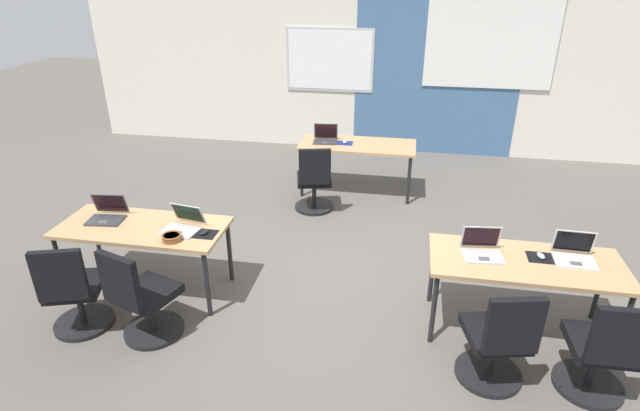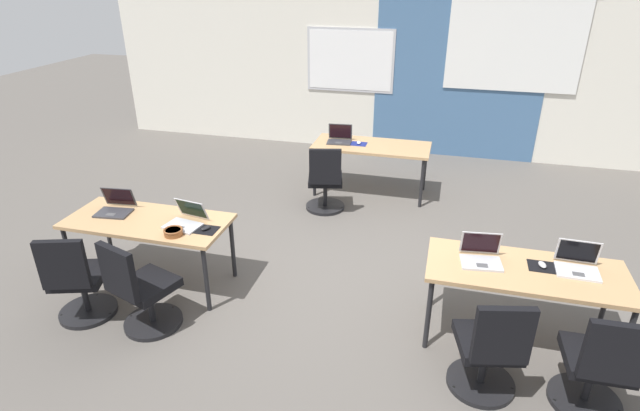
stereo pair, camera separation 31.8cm
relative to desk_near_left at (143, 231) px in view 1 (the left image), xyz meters
The scene contains 22 objects.
ground_plane 1.96m from the desk_near_left, 18.92° to the left, with size 24.00×24.00×0.00m.
back_wall_assembly 5.17m from the desk_near_left, 69.59° to the left, with size 10.00×0.27×2.80m.
desk_near_left is the anchor object (origin of this frame).
desk_near_right 3.50m from the desk_near_left, ahead, with size 1.60×0.70×0.72m.
desk_far_center 3.30m from the desk_near_left, 57.99° to the left, with size 1.60×0.70×0.72m.
laptop_near_left_end 0.42m from the desk_near_left, 169.29° to the left, with size 0.36×0.34×0.23m.
chair_near_left_end 0.82m from the desk_near_left, 114.40° to the right, with size 0.55×0.60×0.92m.
laptop_near_right_inner 3.13m from the desk_near_left, ahead, with size 0.36×0.32×0.23m.
chair_near_right_inner 3.31m from the desk_near_left, 12.20° to the right, with size 0.53×0.58×0.92m.
laptop_near_left_inner 0.43m from the desk_near_left, ahead, with size 0.38×0.37×0.22m.
mousepad_near_left_inner 0.66m from the desk_near_left, ahead, with size 0.22×0.19×0.00m.
mouse_near_left_inner 0.66m from the desk_near_left, ahead, with size 0.09×0.11×0.03m.
chair_near_left_inner 0.81m from the desk_near_left, 65.39° to the right, with size 0.56×0.61×0.92m.
laptop_far_left 3.10m from the desk_near_left, 65.39° to the left, with size 0.35×0.30×0.24m.
mousepad_far_left 3.20m from the desk_near_left, 60.59° to the left, with size 0.22×0.19×0.00m.
mouse_far_left 3.20m from the desk_near_left, 60.59° to the left, with size 0.07×0.11×0.03m.
chair_far_left 2.45m from the desk_near_left, 58.38° to the left, with size 0.53×0.58×0.92m.
laptop_near_right_end 3.89m from the desk_near_left, ahead, with size 0.34×0.28×0.23m.
mousepad_near_right_end 3.62m from the desk_near_left, ahead, with size 0.22×0.19×0.00m.
mouse_near_right_end 3.62m from the desk_near_left, ahead, with size 0.08×0.11×0.03m.
chair_near_right_end 4.03m from the desk_near_left, ahead, with size 0.52×0.55×0.92m.
snack_bowl 0.47m from the desk_near_left, 27.74° to the right, with size 0.18×0.18×0.06m.
Camera 1 is at (0.69, -4.47, 2.97)m, focal length 28.26 mm.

